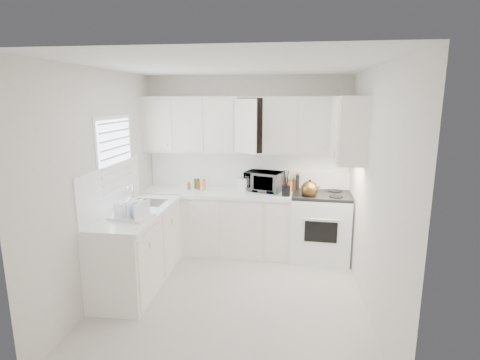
% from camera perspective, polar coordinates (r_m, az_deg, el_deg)
% --- Properties ---
extents(floor, '(3.20, 3.20, 0.00)m').
position_cam_1_polar(floor, '(4.65, -1.16, -17.11)').
color(floor, beige).
rests_on(floor, ground).
extents(ceiling, '(3.20, 3.20, 0.00)m').
position_cam_1_polar(ceiling, '(4.07, -1.32, 16.77)').
color(ceiling, white).
rests_on(ceiling, ground).
extents(wall_back, '(3.00, 0.00, 3.00)m').
position_cam_1_polar(wall_back, '(5.73, 1.15, 2.36)').
color(wall_back, silver).
rests_on(wall_back, ground).
extents(wall_front, '(3.00, 0.00, 3.00)m').
position_cam_1_polar(wall_front, '(2.67, -6.42, -9.25)').
color(wall_front, silver).
rests_on(wall_front, ground).
extents(wall_left, '(0.00, 3.20, 3.20)m').
position_cam_1_polar(wall_left, '(4.63, -19.90, -0.70)').
color(wall_left, silver).
rests_on(wall_left, ground).
extents(wall_right, '(0.00, 3.20, 3.20)m').
position_cam_1_polar(wall_right, '(4.22, 19.35, -1.86)').
color(wall_right, silver).
rests_on(wall_right, ground).
extents(window_blinds, '(0.06, 0.96, 1.06)m').
position_cam_1_polar(window_blinds, '(4.89, -18.05, 3.05)').
color(window_blinds, white).
rests_on(window_blinds, wall_left).
extents(lower_cabinets_back, '(2.22, 0.60, 0.90)m').
position_cam_1_polar(lower_cabinets_back, '(5.70, -3.14, -6.52)').
color(lower_cabinets_back, silver).
rests_on(lower_cabinets_back, floor).
extents(lower_cabinets_left, '(0.60, 1.60, 0.90)m').
position_cam_1_polar(lower_cabinets_left, '(4.93, -14.97, -9.97)').
color(lower_cabinets_left, silver).
rests_on(lower_cabinets_left, floor).
extents(countertop_back, '(2.24, 0.64, 0.05)m').
position_cam_1_polar(countertop_back, '(5.56, -3.21, -1.90)').
color(countertop_back, white).
rests_on(countertop_back, lower_cabinets_back).
extents(countertop_left, '(0.64, 1.62, 0.05)m').
position_cam_1_polar(countertop_left, '(4.77, -15.16, -4.68)').
color(countertop_left, white).
rests_on(countertop_left, lower_cabinets_left).
extents(backsplash_back, '(2.98, 0.02, 0.55)m').
position_cam_1_polar(backsplash_back, '(5.73, 1.14, 1.60)').
color(backsplash_back, white).
rests_on(backsplash_back, wall_back).
extents(backsplash_left, '(0.02, 1.60, 0.55)m').
position_cam_1_polar(backsplash_left, '(4.82, -18.66, -1.05)').
color(backsplash_left, white).
rests_on(backsplash_left, wall_left).
extents(upper_cabinets_back, '(3.00, 0.33, 0.80)m').
position_cam_1_polar(upper_cabinets_back, '(5.53, 0.98, 4.11)').
color(upper_cabinets_back, silver).
rests_on(upper_cabinets_back, wall_back).
extents(upper_cabinets_right, '(0.33, 0.90, 0.80)m').
position_cam_1_polar(upper_cabinets_right, '(4.95, 15.73, 2.71)').
color(upper_cabinets_right, silver).
rests_on(upper_cabinets_right, wall_right).
extents(sink, '(0.42, 0.38, 0.30)m').
position_cam_1_polar(sink, '(5.05, -13.75, -1.99)').
color(sink, gray).
rests_on(sink, countertop_left).
extents(stove, '(0.84, 0.70, 1.24)m').
position_cam_1_polar(stove, '(5.55, 12.00, -5.48)').
color(stove, white).
rests_on(stove, floor).
extents(tea_kettle, '(0.36, 0.33, 0.27)m').
position_cam_1_polar(tea_kettle, '(5.26, 10.39, -1.23)').
color(tea_kettle, brown).
rests_on(tea_kettle, stove).
extents(frying_pan, '(0.28, 0.46, 0.04)m').
position_cam_1_polar(frying_pan, '(5.63, 13.86, -1.65)').
color(frying_pan, black).
rests_on(frying_pan, stove).
extents(microwave, '(0.58, 0.44, 0.35)m').
position_cam_1_polar(microwave, '(5.53, 3.63, 0.14)').
color(microwave, gray).
rests_on(microwave, countertop_back).
extents(rice_cooker, '(0.24, 0.24, 0.22)m').
position_cam_1_polar(rice_cooker, '(5.59, 0.65, -0.42)').
color(rice_cooker, white).
rests_on(rice_cooker, countertop_back).
extents(paper_towel, '(0.12, 0.12, 0.27)m').
position_cam_1_polar(paper_towel, '(5.68, 1.53, 0.08)').
color(paper_towel, white).
rests_on(paper_towel, countertop_back).
extents(utensil_crock, '(0.15, 0.15, 0.37)m').
position_cam_1_polar(utensil_crock, '(5.26, 6.94, -0.43)').
color(utensil_crock, black).
rests_on(utensil_crock, countertop_back).
extents(dish_rack, '(0.49, 0.40, 0.23)m').
position_cam_1_polar(dish_rack, '(4.43, -15.98, -4.12)').
color(dish_rack, white).
rests_on(dish_rack, countertop_left).
extents(spice_left_0, '(0.06, 0.06, 0.13)m').
position_cam_1_polar(spice_left_0, '(5.76, -7.49, -0.57)').
color(spice_left_0, olive).
rests_on(spice_left_0, countertop_back).
extents(spice_left_1, '(0.06, 0.06, 0.13)m').
position_cam_1_polar(spice_left_1, '(5.66, -6.98, -0.79)').
color(spice_left_1, '#337C29').
rests_on(spice_left_1, countertop_back).
extents(spice_left_2, '(0.06, 0.06, 0.13)m').
position_cam_1_polar(spice_left_2, '(5.73, -6.04, -0.62)').
color(spice_left_2, red).
rests_on(spice_left_2, countertop_back).
extents(spice_left_3, '(0.06, 0.06, 0.13)m').
position_cam_1_polar(spice_left_3, '(5.62, -5.50, -0.84)').
color(spice_left_3, gold).
rests_on(spice_left_3, countertop_back).
extents(sauce_right_0, '(0.06, 0.06, 0.19)m').
position_cam_1_polar(sauce_right_0, '(5.61, 6.89, -0.59)').
color(sauce_right_0, red).
rests_on(sauce_right_0, countertop_back).
extents(sauce_right_1, '(0.06, 0.06, 0.19)m').
position_cam_1_polar(sauce_right_1, '(5.55, 7.45, -0.74)').
color(sauce_right_1, gold).
rests_on(sauce_right_1, countertop_back).
extents(sauce_right_2, '(0.06, 0.06, 0.19)m').
position_cam_1_polar(sauce_right_2, '(5.61, 8.01, -0.62)').
color(sauce_right_2, '#582919').
rests_on(sauce_right_2, countertop_back).
extents(sauce_right_3, '(0.06, 0.06, 0.19)m').
position_cam_1_polar(sauce_right_3, '(5.55, 8.59, -0.77)').
color(sauce_right_3, black).
rests_on(sauce_right_3, countertop_back).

